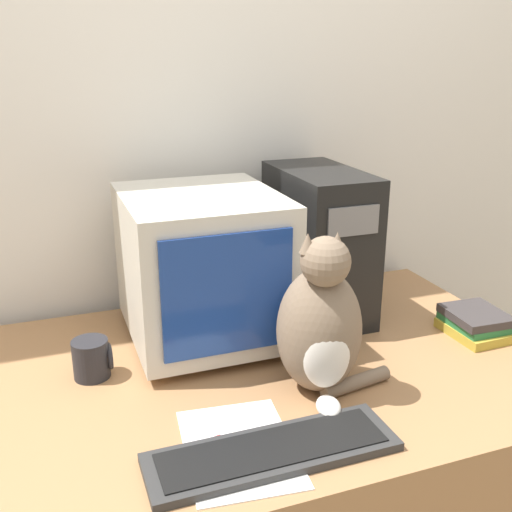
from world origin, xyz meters
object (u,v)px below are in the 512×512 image
book_stack (475,323)px  mug (92,359)px  computer_tower (318,243)px  keyboard (273,452)px  cat (321,327)px  pen (190,447)px  crt_monitor (202,266)px

book_stack → mug: mug is taller
book_stack → computer_tower: bearing=138.8°
keyboard → cat: bearing=44.9°
mug → book_stack: bearing=-7.4°
book_stack → mug: 1.01m
pen → crt_monitor: bearing=71.1°
computer_tower → pen: (-0.52, -0.51, -0.21)m
book_stack → mug: bearing=172.6°
crt_monitor → mug: bearing=-160.4°
pen → book_stack: bearing=14.4°
book_stack → mug: (-1.00, 0.13, 0.01)m
keyboard → pen: 0.16m
crt_monitor → cat: (0.17, -0.35, -0.05)m
pen → mug: (-0.15, 0.35, 0.04)m
computer_tower → keyboard: size_ratio=0.86×
crt_monitor → computer_tower: 0.36m
cat → book_stack: (0.52, 0.11, -0.12)m
keyboard → cat: size_ratio=1.28×
cat → mug: bearing=166.6°
keyboard → book_stack: bearing=22.5°
crt_monitor → mug: 0.36m
crt_monitor → computer_tower: computer_tower is taller
crt_monitor → computer_tower: (0.36, 0.06, 0.01)m
computer_tower → cat: (-0.19, -0.40, -0.05)m
book_stack → keyboard: bearing=-157.5°
cat → computer_tower: bearing=78.1°
computer_tower → book_stack: (0.34, -0.29, -0.18)m
computer_tower → mug: 0.70m
computer_tower → mug: (-0.66, -0.16, -0.16)m
cat → book_stack: bearing=24.6°
computer_tower → pen: 0.76m
mug → pen: bearing=-67.1°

